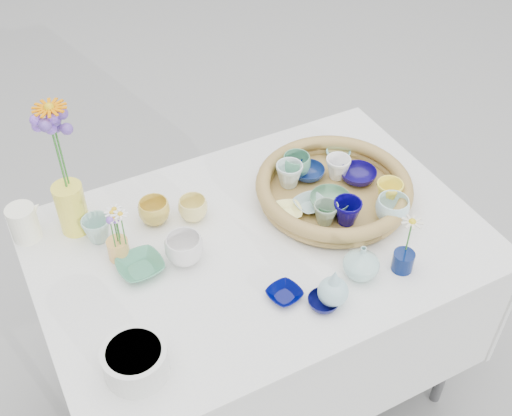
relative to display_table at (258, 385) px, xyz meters
name	(u,v)px	position (x,y,z in m)	size (l,w,h in m)	color
ground	(258,385)	(0.00, 0.00, 0.00)	(80.00, 80.00, 0.00)	#9A9A97
display_table	(258,385)	(0.00, 0.00, 0.00)	(1.26, 0.86, 0.77)	white
wicker_tray	(334,189)	(0.28, 0.05, 0.80)	(0.47, 0.47, 0.08)	olive
tray_ceramic_0	(308,173)	(0.26, 0.16, 0.80)	(0.10, 0.10, 0.03)	navy
tray_ceramic_1	(358,175)	(0.39, 0.07, 0.80)	(0.11, 0.11, 0.04)	#0F0653
tray_ceramic_2	(389,193)	(0.41, -0.05, 0.82)	(0.08, 0.08, 0.07)	yellow
tray_ceramic_3	(330,202)	(0.24, 0.01, 0.80)	(0.12, 0.12, 0.04)	#578C63
tray_ceramic_4	(325,214)	(0.19, -0.04, 0.82)	(0.07, 0.07, 0.07)	gray
tray_ceramic_5	(310,204)	(0.19, 0.03, 0.79)	(0.09, 0.09, 0.02)	#A6C3BF
tray_ceramic_6	(289,175)	(0.18, 0.15, 0.82)	(0.08, 0.08, 0.08)	silver
tray_ceramic_7	(338,168)	(0.33, 0.11, 0.82)	(0.08, 0.08, 0.07)	white
tray_ceramic_8	(338,154)	(0.39, 0.20, 0.80)	(0.08, 0.08, 0.02)	#93EAFF
tray_ceramic_9	(347,212)	(0.25, -0.07, 0.82)	(0.08, 0.08, 0.08)	#080258
tray_ceramic_10	(287,212)	(0.11, 0.04, 0.79)	(0.09, 0.09, 0.02)	#FFFB94
tray_ceramic_11	(392,210)	(0.37, -0.12, 0.82)	(0.10, 0.10, 0.08)	silver
tray_ceramic_12	(296,165)	(0.23, 0.19, 0.82)	(0.09, 0.09, 0.07)	#579E77
loose_ceramic_0	(154,212)	(-0.24, 0.21, 0.80)	(0.09, 0.09, 0.07)	gold
loose_ceramic_1	(193,209)	(-0.13, 0.17, 0.80)	(0.09, 0.09, 0.07)	#E9D575
loose_ceramic_2	(140,267)	(-0.34, 0.04, 0.78)	(0.12, 0.12, 0.03)	#428966
loose_ceramic_3	(184,249)	(-0.22, 0.02, 0.81)	(0.11, 0.11, 0.08)	silver
loose_ceramic_4	(284,294)	(-0.04, -0.22, 0.78)	(0.09, 0.09, 0.02)	#000342
loose_ceramic_5	(97,229)	(-0.41, 0.21, 0.80)	(0.08, 0.08, 0.08)	#9CC8BB
loose_ceramic_6	(323,302)	(0.04, -0.29, 0.78)	(0.08, 0.08, 0.03)	#080A40
fluted_bowl	(136,361)	(-0.46, -0.25, 0.81)	(0.15, 0.15, 0.08)	silver
bud_vase_paleblue	(334,286)	(0.06, -0.29, 0.83)	(0.08, 0.08, 0.12)	#97C4CA
bud_vase_seafoam	(362,262)	(0.18, -0.24, 0.82)	(0.10, 0.10, 0.10)	#9FCCC3
bud_vase_cobalt	(403,261)	(0.29, -0.28, 0.79)	(0.06, 0.06, 0.06)	#051447
single_daisy	(409,236)	(0.31, -0.27, 0.87)	(0.07, 0.07, 0.12)	silver
tall_vase_yellow	(72,208)	(-0.45, 0.28, 0.85)	(0.09, 0.09, 0.16)	yellow
gerbera	(60,147)	(-0.44, 0.29, 1.05)	(0.10, 0.10, 0.27)	orange
hydrangea	(59,158)	(-0.45, 0.28, 1.02)	(0.08, 0.08, 0.28)	#5E3E9C
white_pitcher	(24,223)	(-0.59, 0.31, 0.82)	(0.11, 0.08, 0.11)	white
daisy_cup	(118,249)	(-0.38, 0.12, 0.80)	(0.06, 0.06, 0.06)	#EAAB53
daisy_posy	(115,225)	(-0.37, 0.11, 0.89)	(0.07, 0.07, 0.13)	white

